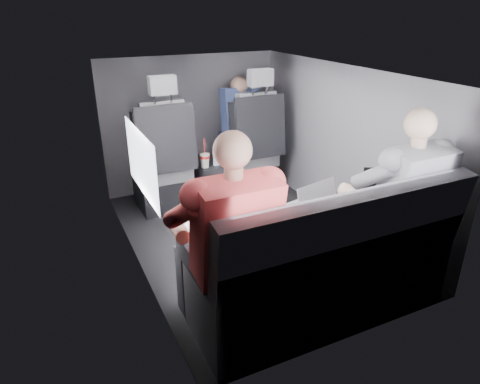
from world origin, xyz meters
name	(u,v)px	position (x,y,z in m)	size (l,w,h in m)	color
floor	(247,238)	(0.00, 0.00, 0.00)	(2.60, 2.60, 0.00)	black
ceiling	(248,72)	(0.00, 0.00, 1.35)	(2.60, 2.60, 0.00)	#B2B2AD
panel_left	(131,181)	(-0.90, 0.00, 0.68)	(0.02, 2.60, 1.35)	#56565B
panel_right	(342,147)	(0.90, 0.00, 0.68)	(0.02, 2.60, 1.35)	#56565B
panel_front	(191,123)	(0.00, 1.30, 0.68)	(1.80, 0.02, 1.35)	#56565B
panel_back	(359,238)	(0.00, -1.30, 0.68)	(1.80, 0.02, 1.35)	#56565B
side_window	(141,163)	(-0.88, -0.30, 0.90)	(0.02, 0.75, 0.42)	white
seatbelt	(259,120)	(0.45, 0.67, 0.80)	(0.05, 0.01, 0.65)	black
front_seat_left	(163,169)	(-0.45, 0.84, 0.40)	(0.52, 0.58, 1.26)	black
front_seat_right	(250,156)	(0.45, 0.84, 0.40)	(0.52, 0.58, 1.26)	black
center_console	(208,180)	(0.00, 0.88, 0.20)	(0.24, 0.48, 0.41)	black
rear_bench	(326,273)	(0.00, -1.06, 0.31)	(1.60, 0.57, 0.92)	slate
soda_cup	(205,160)	(-0.08, 0.73, 0.47)	(0.09, 0.09, 0.28)	white
water_bottle	(216,156)	(0.04, 0.74, 0.48)	(0.06, 0.06, 0.18)	#A7C2E3
laptop_white	(213,224)	(-0.60, -0.75, 0.63)	(0.36, 0.35, 0.24)	silver
laptop_silver	(309,205)	(0.04, -0.78, 0.63)	(0.36, 0.35, 0.23)	silver
laptop_black	(379,193)	(0.56, -0.84, 0.64)	(0.44, 0.48, 0.26)	black
passenger_rear_left	(225,239)	(-0.61, -0.97, 0.64)	(0.53, 0.64, 1.26)	#35353A
passenger_rear_right	(394,200)	(0.57, -0.97, 0.64)	(0.52, 0.64, 1.25)	navy
passenger_front_right	(239,117)	(0.45, 1.10, 0.74)	(0.37, 0.37, 0.71)	navy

